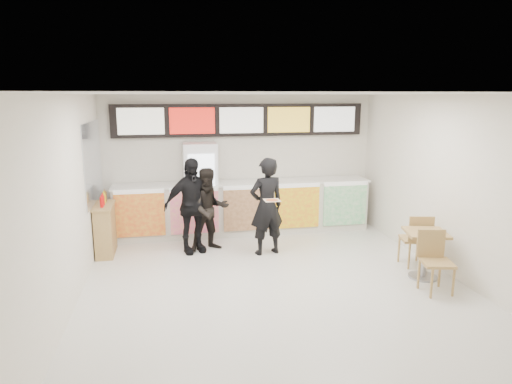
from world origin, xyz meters
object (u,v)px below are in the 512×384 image
object	(u,v)px
customer_main	(267,206)
cafe_table	(425,246)
service_counter	(244,207)
drinks_fridge	(201,190)
condiment_ledge	(105,229)
customer_left	(209,210)
customer_mid	(191,206)

from	to	relation	value
customer_main	cafe_table	xyz separation A→B (m)	(2.31, -1.66, -0.38)
service_counter	customer_main	size ratio (longest dim) A/B	3.00
drinks_fridge	customer_main	bearing A→B (deg)	-52.29
condiment_ledge	service_counter	bearing A→B (deg)	17.28
cafe_table	customer_left	bearing A→B (deg)	161.34
service_counter	condiment_ledge	bearing A→B (deg)	-162.72
customer_left	customer_mid	bearing A→B (deg)	175.50
customer_mid	service_counter	bearing A→B (deg)	24.01
drinks_fridge	condiment_ledge	distance (m)	2.15
customer_mid	condiment_ledge	xyz separation A→B (m)	(-1.62, 0.19, -0.42)
drinks_fridge	customer_left	world-z (taller)	drinks_fridge
drinks_fridge	customer_main	world-z (taller)	drinks_fridge
drinks_fridge	cafe_table	xyz separation A→B (m)	(3.43, -3.12, -0.45)
customer_mid	condiment_ledge	world-z (taller)	customer_mid
service_counter	drinks_fridge	xyz separation A→B (m)	(-0.93, 0.02, 0.43)
drinks_fridge	customer_mid	xyz separation A→B (m)	(-0.26, -1.09, -0.08)
service_counter	customer_mid	bearing A→B (deg)	-138.15
service_counter	condiment_ledge	size ratio (longest dim) A/B	4.81
service_counter	condiment_ledge	xyz separation A→B (m)	(-2.82, -0.88, -0.08)
condiment_ledge	customer_left	bearing A→B (deg)	-3.80
customer_left	condiment_ledge	xyz separation A→B (m)	(-1.97, 0.13, -0.32)
drinks_fridge	cafe_table	size ratio (longest dim) A/B	1.19
customer_left	condiment_ledge	distance (m)	2.00
service_counter	cafe_table	distance (m)	3.99
service_counter	customer_main	bearing A→B (deg)	-82.45
customer_main	customer_left	bearing A→B (deg)	-35.75
customer_main	customer_mid	size ratio (longest dim) A/B	1.01
drinks_fridge	customer_mid	distance (m)	1.12
customer_main	customer_mid	distance (m)	1.44
drinks_fridge	customer_left	size ratio (longest dim) A/B	1.23
service_counter	customer_left	bearing A→B (deg)	-130.04
customer_mid	cafe_table	bearing A→B (deg)	-46.65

